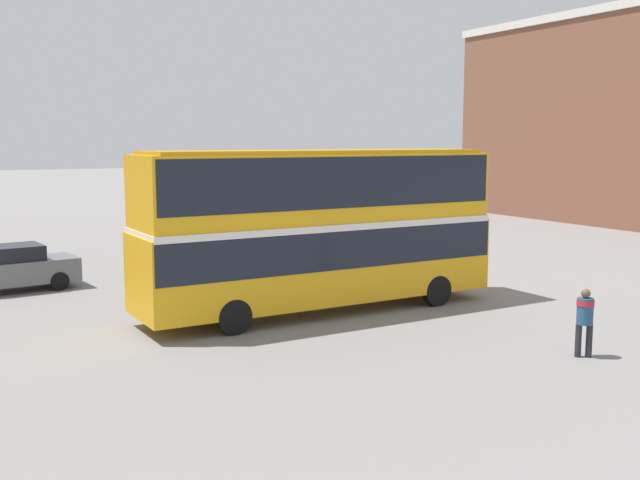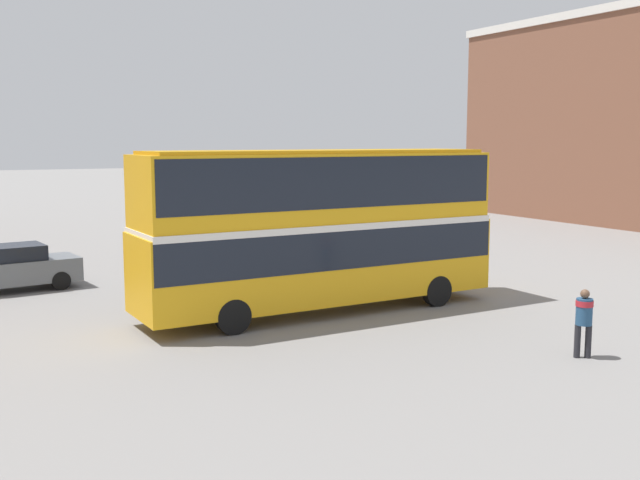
# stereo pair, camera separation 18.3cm
# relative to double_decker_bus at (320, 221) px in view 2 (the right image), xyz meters

# --- Properties ---
(ground_plane) EXTENTS (240.00, 240.00, 0.00)m
(ground_plane) POSITION_rel_double_decker_bus_xyz_m (1.75, 0.42, -2.81)
(ground_plane) COLOR gray
(double_decker_bus) EXTENTS (11.36, 3.03, 4.92)m
(double_decker_bus) POSITION_rel_double_decker_bus_xyz_m (0.00, 0.00, 0.00)
(double_decker_bus) COLOR gold
(double_decker_bus) RESTS_ON ground_plane
(pedestrian_foreground) EXTENTS (0.57, 0.57, 1.68)m
(pedestrian_foreground) POSITION_rel_double_decker_bus_xyz_m (3.34, -7.28, -1.78)
(pedestrian_foreground) COLOR #232328
(pedestrian_foreground) RESTS_ON ground_plane
(parked_car_kerb_near) EXTENTS (4.32, 2.28, 1.60)m
(parked_car_kerb_near) POSITION_rel_double_decker_bus_xyz_m (-7.90, 7.82, -1.99)
(parked_car_kerb_near) COLOR slate
(parked_car_kerb_near) RESTS_ON ground_plane
(parked_car_kerb_far) EXTENTS (4.37, 2.38, 1.50)m
(parked_car_kerb_far) POSITION_rel_double_decker_bus_xyz_m (10.30, 14.81, -2.03)
(parked_car_kerb_far) COLOR silver
(parked_car_kerb_far) RESTS_ON ground_plane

